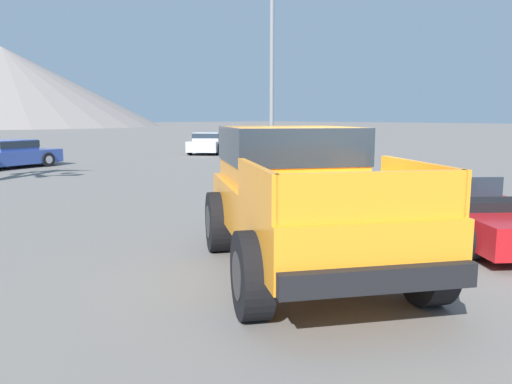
{
  "coord_description": "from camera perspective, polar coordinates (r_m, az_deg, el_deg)",
  "views": [
    {
      "loc": [
        -5.61,
        -4.23,
        2.2
      ],
      "look_at": [
        -0.36,
        1.23,
        1.05
      ],
      "focal_mm": 35.0,
      "sensor_mm": 36.0,
      "label": 1
    }
  ],
  "objects": [
    {
      "name": "parked_car_silver",
      "position": [
        30.2,
        -5.4,
        5.63
      ],
      "size": [
        4.39,
        3.99,
        1.26
      ],
      "rotation": [
        0.0,
        0.0,
        5.38
      ],
      "color": "#B7BABF",
      "rests_on": "ground_plane"
    },
    {
      "name": "parked_car_blue",
      "position": [
        23.94,
        -26.52,
        3.92
      ],
      "size": [
        4.64,
        2.97,
        1.21
      ],
      "rotation": [
        0.0,
        0.0,
        1.86
      ],
      "color": "#334C9E",
      "rests_on": "ground_plane"
    },
    {
      "name": "orange_pickup_truck",
      "position": [
        7.29,
        4.92,
        0.33
      ],
      "size": [
        4.28,
        5.18,
        2.05
      ],
      "rotation": [
        0.0,
        0.0,
        -0.56
      ],
      "color": "orange",
      "rests_on": "ground_plane"
    },
    {
      "name": "red_convertible_car",
      "position": [
        9.99,
        23.92,
        -2.36
      ],
      "size": [
        4.19,
        4.53,
        1.05
      ],
      "rotation": [
        0.0,
        0.0,
        -0.69
      ],
      "color": "#B21419",
      "rests_on": "ground_plane"
    },
    {
      "name": "street_lamp_post",
      "position": [
        16.89,
        1.83,
        18.72
      ],
      "size": [
        0.9,
        0.24,
        8.73
      ],
      "color": "slate",
      "rests_on": "ground_plane"
    },
    {
      "name": "ground_plane",
      "position": [
        7.36,
        8.8,
        -8.89
      ],
      "size": [
        320.0,
        320.0,
        0.0
      ],
      "primitive_type": "plane",
      "color": "slate"
    }
  ]
}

